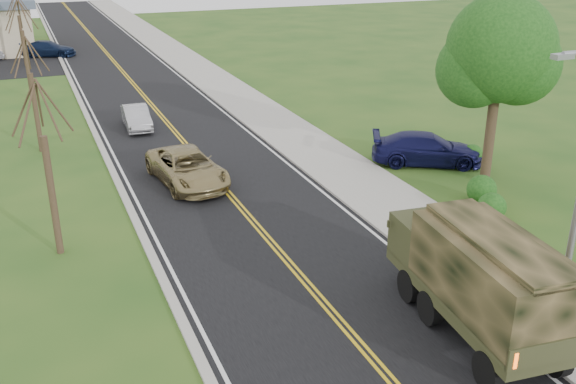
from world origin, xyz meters
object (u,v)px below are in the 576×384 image
sedan_silver (136,117)px  utility_box_far (490,289)px  military_truck (480,274)px  pickup_navy (427,149)px  suv_champagne (187,168)px

sedan_silver → utility_box_far: 23.40m
utility_box_far → military_truck: bearing=-145.5°
pickup_navy → utility_box_far: pickup_navy is taller
sedan_silver → utility_box_far: bearing=-71.8°
pickup_navy → military_truck: bearing=179.2°
sedan_silver → military_truck: bearing=-75.8°
military_truck → utility_box_far: 2.29m
sedan_silver → pickup_navy: (11.66, -11.33, 0.12)m
sedan_silver → suv_champagne: bearing=-84.5°
suv_champagne → military_truck: bearing=-78.7°
military_truck → sedan_silver: (-4.97, 23.63, -1.21)m
suv_champagne → pickup_navy: (11.14, -1.84, 0.02)m
military_truck → suv_champagne: bearing=113.2°
suv_champagne → pickup_navy: pickup_navy is taller
suv_champagne → pickup_navy: size_ratio=1.02×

